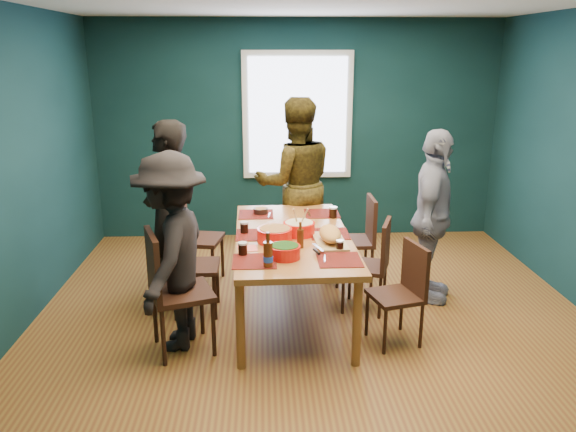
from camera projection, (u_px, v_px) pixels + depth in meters
name	position (u px, v px, depth m)	size (l,w,h in m)	color
room	(313.00, 164.00, 4.85)	(5.01, 5.01, 2.71)	olive
dining_table	(293.00, 242.00, 4.97)	(1.04, 2.01, 0.76)	#9E662F
chair_left_far	(190.00, 230.00, 5.69)	(0.51, 0.51, 0.97)	#321B10
chair_left_mid	(186.00, 257.00, 5.04)	(0.42, 0.42, 0.91)	#321B10
chair_left_near	(169.00, 283.00, 4.34)	(0.58, 0.58, 1.00)	#321B10
chair_right_far	(361.00, 233.00, 5.73)	(0.41, 0.41, 0.90)	#321B10
chair_right_mid	(375.00, 259.00, 5.09)	(0.50, 0.50, 0.86)	#321B10
chair_right_near	(404.00, 286.00, 4.54)	(0.46, 0.46, 0.84)	#321B10
person_far_left	(168.00, 214.00, 5.18)	(0.63, 0.41, 1.73)	black
person_back	(295.00, 183.00, 6.10)	(0.90, 0.70, 1.85)	black
person_right	(432.00, 217.00, 5.24)	(0.96, 0.40, 1.64)	silver
person_near_left	(172.00, 252.00, 4.39)	(1.03, 0.59, 1.59)	black
bowl_salad	(275.00, 234.00, 4.75)	(0.30, 0.30, 0.12)	red
bowl_dumpling	(299.00, 228.00, 4.93)	(0.28, 0.28, 0.26)	red
bowl_herbs	(285.00, 251.00, 4.38)	(0.25, 0.25, 0.11)	red
cutting_board	(330.00, 235.00, 4.73)	(0.31, 0.62, 0.14)	tan
small_bowl	(261.00, 211.00, 5.57)	(0.14, 0.14, 0.06)	black
beer_bottle_a	(268.00, 255.00, 4.18)	(0.07, 0.07, 0.27)	#47210C
beer_bottle_b	(300.00, 238.00, 4.60)	(0.06, 0.06, 0.22)	#47210C
cola_glass_a	(243.00, 248.00, 4.44)	(0.08, 0.08, 0.11)	black
cola_glass_b	(340.00, 245.00, 4.54)	(0.06, 0.06, 0.09)	black
cola_glass_c	(333.00, 212.00, 5.43)	(0.08, 0.08, 0.11)	black
cola_glass_d	(244.00, 227.00, 4.97)	(0.08, 0.08, 0.11)	black
napkin_a	(332.00, 231.00, 5.05)	(0.14, 0.14, 0.00)	#FC6C6A
napkin_b	(247.00, 248.00, 4.60)	(0.15, 0.15, 0.00)	#FC6C6A
napkin_c	(346.00, 263.00, 4.28)	(0.13, 0.13, 0.00)	#FC6C6A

